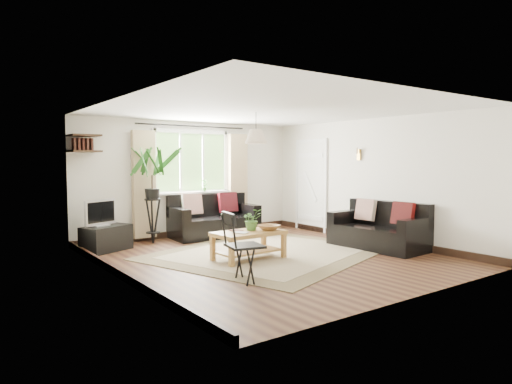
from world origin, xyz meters
TOP-DOWN VIEW (x-y plane):
  - floor at (0.00, 0.00)m, footprint 5.50×5.50m
  - ceiling at (0.00, 0.00)m, footprint 5.50×5.50m
  - wall_back at (0.00, 2.75)m, footprint 5.00×0.02m
  - wall_front at (0.00, -2.75)m, footprint 5.00×0.02m
  - wall_left at (-2.50, 0.00)m, footprint 0.02×5.50m
  - wall_right at (2.50, 0.00)m, footprint 0.02×5.50m
  - rug at (0.19, 0.27)m, footprint 4.49×4.16m
  - window at (0.00, 2.71)m, footprint 2.50×0.16m
  - door at (2.47, 1.70)m, footprint 0.06×0.96m
  - corner_shelf at (-2.25, 2.50)m, footprint 0.50×0.50m
  - pendant_lamp at (0.00, 0.40)m, footprint 0.36×0.36m
  - wall_sconce at (2.43, 0.30)m, footprint 0.12×0.12m
  - sofa_back at (0.26, 2.25)m, footprint 1.83×1.01m
  - sofa_right at (2.02, -0.56)m, footprint 1.74×0.94m
  - coffee_table at (-0.42, 0.02)m, footprint 1.15×0.66m
  - table_plant at (-0.32, 0.07)m, footprint 0.36×0.33m
  - bowl at (-0.09, -0.07)m, footprint 0.39×0.39m
  - book_a at (-0.70, -0.10)m, footprint 0.23×0.26m
  - book_b at (-0.65, 0.13)m, footprint 0.17×0.22m
  - tv_stand at (-2.03, 2.09)m, footprint 0.94×0.76m
  - tv at (-2.12, 2.09)m, footprint 0.67×0.45m
  - palm_stand at (-1.06, 2.31)m, footprint 0.84×0.84m
  - folding_chair at (-1.22, -1.04)m, footprint 0.57×0.57m
  - sill_plant at (0.25, 2.63)m, footprint 0.14×0.10m

SIDE VIEW (x-z plane):
  - floor at x=0.00m, z-range 0.00..0.00m
  - rug at x=0.19m, z-range 0.00..0.02m
  - tv_stand at x=-2.03m, z-range 0.00..0.44m
  - coffee_table at x=-0.42m, z-range 0.00..0.46m
  - sofa_right at x=2.02m, z-range 0.00..0.80m
  - sofa_back at x=0.26m, z-range 0.00..0.83m
  - folding_chair at x=-1.22m, z-range 0.00..0.92m
  - book_a at x=-0.70m, z-range 0.46..0.48m
  - book_b at x=-0.65m, z-range 0.46..0.48m
  - bowl at x=-0.09m, z-range 0.46..0.55m
  - table_plant at x=-0.32m, z-range 0.46..0.82m
  - tv at x=-2.12m, z-range 0.44..0.93m
  - palm_stand at x=-1.06m, z-range 0.00..1.85m
  - door at x=2.47m, z-range -0.03..2.03m
  - sill_plant at x=0.25m, z-range 0.93..1.20m
  - wall_back at x=0.00m, z-range 0.00..2.40m
  - wall_front at x=0.00m, z-range 0.00..2.40m
  - wall_left at x=-2.50m, z-range 0.00..2.40m
  - wall_right at x=2.50m, z-range 0.00..2.40m
  - window at x=0.00m, z-range 0.47..2.63m
  - wall_sconce at x=2.43m, z-range 1.60..1.88m
  - corner_shelf at x=-2.25m, z-range 1.72..2.06m
  - pendant_lamp at x=0.00m, z-range 1.78..2.32m
  - ceiling at x=0.00m, z-range 2.40..2.40m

